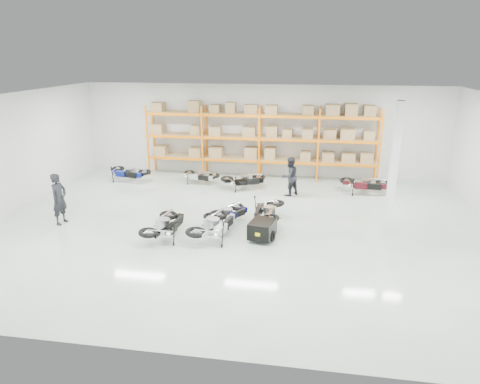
% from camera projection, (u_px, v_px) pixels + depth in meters
% --- Properties ---
extents(room, '(18.00, 18.00, 18.00)m').
position_uv_depth(room, '(239.00, 166.00, 14.70)').
color(room, silver).
rests_on(room, ground).
extents(pallet_rack, '(11.28, 0.98, 3.62)m').
position_uv_depth(pallet_rack, '(260.00, 132.00, 20.75)').
color(pallet_rack, orange).
rests_on(pallet_rack, ground).
extents(structural_column, '(0.25, 0.25, 4.50)m').
position_uv_depth(structural_column, '(394.00, 168.00, 14.39)').
color(structural_column, white).
rests_on(structural_column, ground).
extents(moto_blue_centre, '(1.57, 1.82, 1.06)m').
position_uv_depth(moto_blue_centre, '(228.00, 211.00, 15.49)').
color(moto_blue_centre, '#07074A').
rests_on(moto_blue_centre, ground).
extents(moto_silver_left, '(1.45, 2.20, 1.30)m').
position_uv_depth(moto_silver_left, '(215.00, 221.00, 14.21)').
color(moto_silver_left, silver).
rests_on(moto_silver_left, ground).
extents(moto_black_far_left, '(1.13, 2.00, 1.24)m').
position_uv_depth(moto_black_far_left, '(165.00, 221.00, 14.28)').
color(moto_black_far_left, black).
rests_on(moto_black_far_left, ground).
extents(moto_touring_right, '(1.03, 1.93, 1.22)m').
position_uv_depth(moto_touring_right, '(267.00, 207.00, 15.59)').
color(moto_touring_right, black).
rests_on(moto_touring_right, ground).
extents(trailer, '(0.93, 1.63, 0.66)m').
position_uv_depth(trailer, '(262.00, 229.00, 14.15)').
color(trailer, black).
rests_on(trailer, ground).
extents(moto_back_a, '(2.06, 1.37, 1.22)m').
position_uv_depth(moto_back_a, '(128.00, 170.00, 20.59)').
color(moto_back_a, navy).
rests_on(moto_back_a, ground).
extents(moto_back_b, '(1.73, 1.13, 1.03)m').
position_uv_depth(moto_back_b, '(200.00, 173.00, 20.28)').
color(moto_back_b, '#B1B6BB').
rests_on(moto_back_b, ground).
extents(moto_back_c, '(1.99, 1.47, 1.16)m').
position_uv_depth(moto_back_c, '(244.00, 177.00, 19.44)').
color(moto_back_c, black).
rests_on(moto_back_c, ground).
extents(moto_back_d, '(1.92, 1.04, 1.21)m').
position_uv_depth(moto_back_d, '(365.00, 181.00, 18.79)').
color(moto_back_d, '#440D15').
rests_on(moto_back_d, ground).
extents(person_left, '(0.54, 0.74, 1.88)m').
position_uv_depth(person_left, '(59.00, 199.00, 15.38)').
color(person_left, black).
rests_on(person_left, ground).
extents(person_back, '(1.05, 1.04, 1.70)m').
position_uv_depth(person_back, '(290.00, 176.00, 18.47)').
color(person_back, black).
rests_on(person_back, ground).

